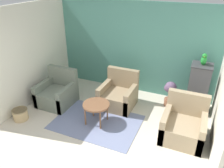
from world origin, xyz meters
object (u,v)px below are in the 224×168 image
potted_plant (170,91)px  wicker_basket (20,114)px  armchair_middle (118,95)px  parrot (204,59)px  coffee_table (96,106)px  armchair_right (183,126)px  armchair_left (57,94)px  birdcage (198,89)px

potted_plant → wicker_basket: size_ratio=1.91×
armchair_middle → potted_plant: (1.24, 0.53, 0.14)m
parrot → wicker_basket: size_ratio=0.80×
parrot → wicker_basket: 4.55m
coffee_table → armchair_middle: (0.18, 0.93, -0.17)m
armchair_right → armchair_middle: 1.87m
coffee_table → armchair_right: 1.96m
armchair_left → wicker_basket: armchair_left is taller
parrot → birdcage: bearing=-90.0°
armchair_middle → parrot: (1.90, 0.55, 1.11)m
birdcage → parrot: (0.00, 0.00, 0.78)m
armchair_right → potted_plant: 1.28m
armchair_right → wicker_basket: bearing=-166.2°
coffee_table → birdcage: (2.08, 1.47, 0.16)m
wicker_basket → parrot: bearing=28.7°
parrot → armchair_right: bearing=-97.1°
birdcage → wicker_basket: 4.39m
armchair_middle → wicker_basket: armchair_middle is taller
armchair_left → potted_plant: armchair_left is taller
armchair_middle → birdcage: bearing=16.1°
wicker_basket → potted_plant: bearing=33.1°
armchair_middle → wicker_basket: (-1.93, -1.55, -0.14)m
armchair_right → potted_plant: bearing=113.3°
coffee_table → birdcage: bearing=35.3°
armchair_middle → coffee_table: bearing=-100.9°
armchair_middle → wicker_basket: size_ratio=2.58×
birdcage → potted_plant: (-0.66, -0.02, -0.20)m
potted_plant → armchair_left: bearing=-158.8°
coffee_table → wicker_basket: 1.89m
coffee_table → parrot: (2.08, 1.48, 0.94)m
birdcage → coffee_table: bearing=-144.7°
armchair_left → parrot: parrot is taller
birdcage → armchair_middle: bearing=-163.9°
coffee_table → armchair_left: (-1.37, 0.37, -0.17)m
armchair_left → armchair_right: size_ratio=1.00×
armchair_right → armchair_middle: bearing=159.7°
armchair_right → parrot: 1.64m
birdcage → potted_plant: birdcage is taller
coffee_table → potted_plant: size_ratio=0.90×
birdcage → parrot: bearing=90.0°
coffee_table → parrot: 2.72m
armchair_middle → armchair_right: bearing=-20.3°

